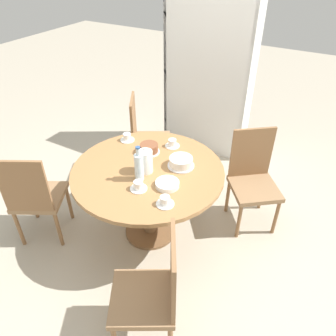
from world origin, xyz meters
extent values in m
plane|color=#B2A893|center=(0.00, 0.00, 0.00)|extent=(14.00, 14.00, 0.00)
cylinder|color=brown|center=(0.00, 0.00, 0.01)|extent=(0.48, 0.48, 0.03)
cylinder|color=brown|center=(0.00, 0.00, 0.37)|extent=(0.12, 0.12, 0.68)
cylinder|color=#9E7042|center=(0.00, 0.00, 0.73)|extent=(1.30, 1.30, 0.04)
cylinder|color=olive|center=(-0.80, -0.23, 0.20)|extent=(0.03, 0.03, 0.40)
cylinder|color=olive|center=(-1.12, -0.41, 0.20)|extent=(0.03, 0.03, 0.40)
cylinder|color=olive|center=(-0.63, -0.55, 0.20)|extent=(0.03, 0.03, 0.40)
cylinder|color=olive|center=(-0.94, -0.72, 0.20)|extent=(0.03, 0.03, 0.40)
cube|color=#93704C|center=(-0.87, -0.48, 0.42)|extent=(0.57, 0.57, 0.04)
cube|color=olive|center=(-0.78, -0.65, 0.70)|extent=(0.36, 0.21, 0.51)
cylinder|color=olive|center=(0.25, -0.79, 0.20)|extent=(0.03, 0.03, 0.40)
cylinder|color=olive|center=(0.56, -0.61, 0.20)|extent=(0.03, 0.03, 0.40)
cube|color=#93704C|center=(0.50, -0.86, 0.42)|extent=(0.57, 0.57, 0.04)
cube|color=olive|center=(0.67, -0.76, 0.70)|extent=(0.22, 0.36, 0.51)
cylinder|color=olive|center=(0.75, 0.36, 0.20)|extent=(0.03, 0.03, 0.40)
cylinder|color=olive|center=(1.04, 0.58, 0.20)|extent=(0.03, 0.03, 0.40)
cylinder|color=olive|center=(0.53, 0.64, 0.20)|extent=(0.03, 0.03, 0.40)
cylinder|color=olive|center=(0.82, 0.86, 0.20)|extent=(0.03, 0.03, 0.40)
cube|color=#93704C|center=(0.78, 0.61, 0.42)|extent=(0.59, 0.59, 0.04)
cube|color=olive|center=(0.66, 0.76, 0.70)|extent=(0.33, 0.27, 0.51)
cylinder|color=olive|center=(-0.26, 0.79, 0.20)|extent=(0.03, 0.03, 0.40)
cylinder|color=olive|center=(-0.44, 1.10, 0.20)|extent=(0.03, 0.03, 0.40)
cylinder|color=olive|center=(-0.57, 0.61, 0.20)|extent=(0.03, 0.03, 0.40)
cylinder|color=olive|center=(-0.75, 0.92, 0.20)|extent=(0.03, 0.03, 0.40)
cube|color=#93704C|center=(-0.51, 0.85, 0.42)|extent=(0.58, 0.58, 0.04)
cube|color=olive|center=(-0.67, 0.75, 0.70)|extent=(0.23, 0.36, 0.51)
cube|color=silver|center=(0.29, 1.73, 1.00)|extent=(0.04, 0.28, 1.99)
cube|color=silver|center=(-0.75, 1.73, 1.00)|extent=(0.04, 0.28, 1.99)
cube|color=silver|center=(-0.23, 1.60, 1.00)|extent=(1.08, 0.02, 1.99)
cube|color=silver|center=(-0.23, 1.73, 0.02)|extent=(1.01, 0.27, 0.04)
cube|color=silver|center=(-0.23, 1.73, 0.40)|extent=(1.01, 0.27, 0.04)
cube|color=silver|center=(-0.23, 1.73, 0.80)|extent=(1.01, 0.27, 0.04)
cube|color=silver|center=(-0.23, 1.73, 1.20)|extent=(1.01, 0.27, 0.04)
cube|color=silver|center=(-0.23, 1.73, 1.60)|extent=(1.01, 0.27, 0.04)
cube|color=#B72D28|center=(0.05, 1.72, 0.18)|extent=(0.43, 0.21, 0.28)
cube|color=orange|center=(-0.52, 1.72, 0.20)|extent=(0.43, 0.21, 0.33)
cube|color=orange|center=(0.05, 1.72, 0.56)|extent=(0.44, 0.21, 0.29)
cube|color=#28703D|center=(-0.52, 1.72, 0.58)|extent=(0.44, 0.21, 0.32)
cube|color=#703384|center=(0.07, 1.72, 0.95)|extent=(0.41, 0.21, 0.26)
cube|color=black|center=(-0.53, 1.72, 0.96)|extent=(0.41, 0.21, 0.29)
cube|color=#234793|center=(0.05, 1.72, 1.35)|extent=(0.45, 0.21, 0.28)
cube|color=beige|center=(-0.51, 1.72, 1.36)|extent=(0.45, 0.21, 0.30)
cube|color=#234793|center=(0.03, 1.72, 1.78)|extent=(0.47, 0.21, 0.33)
cube|color=#28703D|center=(-0.50, 1.72, 1.75)|extent=(0.47, 0.21, 0.27)
cylinder|color=white|center=(0.00, -0.03, 0.85)|extent=(0.12, 0.12, 0.20)
cone|color=white|center=(0.00, -0.03, 0.95)|extent=(0.11, 0.11, 0.02)
sphere|color=white|center=(0.00, -0.03, 0.97)|extent=(0.02, 0.02, 0.02)
cylinder|color=silver|center=(0.02, -0.14, 0.86)|extent=(0.07, 0.07, 0.23)
cylinder|color=silver|center=(0.02, -0.14, 1.01)|extent=(0.03, 0.03, 0.06)
cylinder|color=#2D5184|center=(0.02, -0.14, 1.05)|extent=(0.04, 0.04, 0.01)
cylinder|color=silver|center=(0.22, 0.18, 0.75)|extent=(0.23, 0.23, 0.01)
cylinder|color=silver|center=(0.22, 0.18, 0.80)|extent=(0.20, 0.20, 0.07)
cylinder|color=silver|center=(-0.13, 0.23, 0.75)|extent=(0.19, 0.19, 0.01)
cylinder|color=brown|center=(-0.13, 0.23, 0.80)|extent=(0.16, 0.16, 0.07)
cylinder|color=white|center=(0.35, -0.31, 0.75)|extent=(0.14, 0.14, 0.01)
cylinder|color=white|center=(0.35, -0.31, 0.79)|extent=(0.07, 0.07, 0.06)
cylinder|color=white|center=(0.00, 0.43, 0.75)|extent=(0.14, 0.14, 0.01)
cylinder|color=white|center=(0.00, 0.43, 0.79)|extent=(0.07, 0.07, 0.06)
cylinder|color=white|center=(0.08, -0.26, 0.75)|extent=(0.14, 0.14, 0.01)
cylinder|color=white|center=(0.08, -0.26, 0.79)|extent=(0.07, 0.07, 0.06)
cylinder|color=white|center=(-0.43, 0.31, 0.75)|extent=(0.14, 0.14, 0.01)
cylinder|color=white|center=(-0.43, 0.31, 0.79)|extent=(0.07, 0.07, 0.06)
cylinder|color=white|center=(0.26, -0.11, 0.75)|extent=(0.19, 0.19, 0.01)
cylinder|color=white|center=(0.26, -0.11, 0.76)|extent=(0.19, 0.19, 0.01)
cylinder|color=white|center=(0.26, -0.11, 0.77)|extent=(0.19, 0.19, 0.01)
cylinder|color=white|center=(0.26, -0.11, 0.78)|extent=(0.19, 0.19, 0.01)
camera|label=1|loc=(1.26, -1.86, 2.37)|focal=35.00mm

